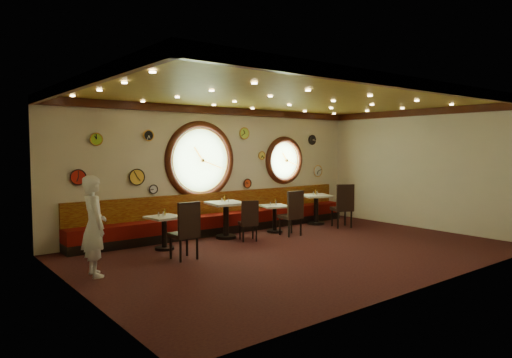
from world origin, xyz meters
The scene contains 50 objects.
floor centered at (0.00, 0.00, 0.00)m, with size 9.00×6.00×0.00m, color black.
ceiling centered at (0.00, 0.00, 3.20)m, with size 9.00×6.00×0.02m, color gold.
wall_back centered at (0.00, 3.00, 1.60)m, with size 9.00×0.02×3.20m, color beige.
wall_front centered at (0.00, -3.00, 1.60)m, with size 9.00×0.02×3.20m, color beige.
wall_left centered at (-4.50, 0.00, 1.60)m, with size 0.02×6.00×3.20m, color beige.
wall_right centered at (4.50, 0.00, 1.60)m, with size 0.02×6.00×3.20m, color beige.
molding_back centered at (0.00, 2.95, 3.11)m, with size 9.00×0.10×0.18m, color #351309.
molding_front centered at (0.00, -2.95, 3.11)m, with size 9.00×0.10×0.18m, color #351309.
molding_left centered at (-4.45, 0.00, 3.11)m, with size 0.10×6.00×0.18m, color #351309.
molding_right centered at (4.45, 0.00, 3.11)m, with size 0.10×6.00×0.18m, color #351309.
banquette_base centered at (0.00, 2.72, 0.10)m, with size 8.00×0.55×0.20m, color black.
banquette_seat centered at (0.00, 2.72, 0.35)m, with size 8.00×0.55×0.30m, color #590907.
banquette_back centered at (0.00, 2.94, 0.75)m, with size 8.00×0.10×0.55m, color #661408.
porthole_left_glass centered at (-0.60, 3.00, 1.85)m, with size 1.66×1.66×0.02m, color #9DD47F.
porthole_left_frame centered at (-0.60, 2.98, 1.85)m, with size 1.98×1.98×0.18m, color #351309.
porthole_left_ring centered at (-0.60, 2.95, 1.85)m, with size 1.61×1.61×0.03m, color gold.
porthole_right_glass centered at (2.20, 3.00, 1.80)m, with size 1.10×1.10×0.02m, color #9DD47F.
porthole_right_frame centered at (2.20, 2.98, 1.80)m, with size 1.38×1.38×0.18m, color #351309.
porthole_right_ring centered at (2.20, 2.95, 1.80)m, with size 1.09×1.09×0.03m, color gold.
wall_clock_0 centered at (0.85, 2.96, 1.20)m, with size 0.24×0.24×0.03m, color red.
wall_clock_1 centered at (-2.00, 2.96, 2.45)m, with size 0.24×0.24×0.03m, color black.
wall_clock_2 centered at (3.30, 2.96, 2.40)m, with size 0.28×0.28×0.03m, color black.
wall_clock_3 centered at (-1.90, 2.96, 1.20)m, with size 0.20×0.20×0.03m, color white.
wall_clock_4 centered at (1.35, 2.96, 1.95)m, with size 0.22×0.22×0.03m, color #FBEB53.
wall_clock_5 centered at (-2.30, 2.96, 1.50)m, with size 0.36×0.36×0.03m, color yellow.
wall_clock_6 centered at (-3.20, 2.96, 2.35)m, with size 0.26×0.26×0.03m, color #8AC828.
wall_clock_7 centered at (0.75, 2.96, 2.55)m, with size 0.30×0.30×0.03m, color #B4DF45.
wall_clock_8 centered at (-3.60, 2.96, 1.55)m, with size 0.32×0.32×0.03m, color red.
wall_clock_9 centered at (3.55, 2.96, 1.45)m, with size 0.34×0.34×0.03m, color white.
table_a centered at (-2.16, 1.90, 0.45)m, with size 0.72×0.72×0.72m.
table_b centered at (-0.44, 2.09, 0.55)m, with size 0.89×0.89×0.87m.
table_c centered at (0.97, 1.96, 0.44)m, with size 0.79×0.79×0.70m.
table_d centered at (2.70, 2.17, 0.53)m, with size 0.99×0.99×0.84m.
chair_a centered at (-2.24, 0.81, 0.65)m, with size 0.49×0.49×0.70m.
chair_b centered at (-0.22, 1.47, 0.55)m, with size 0.52×0.52×0.59m.
chair_c centered at (1.01, 1.31, 0.64)m, with size 0.50×0.50×0.69m.
chair_d centered at (2.86, 1.31, 0.68)m, with size 0.66×0.66×0.73m.
condiment_a_salt centered at (-2.27, 1.93, 0.76)m, with size 0.03×0.03×0.09m, color silver.
condiment_b_salt centered at (-0.48, 2.20, 0.92)m, with size 0.03×0.03×0.09m, color silver.
condiment_c_salt centered at (0.89, 2.03, 0.74)m, with size 0.03×0.03×0.09m, color silver.
condiment_d_salt centered at (2.64, 2.23, 0.89)m, with size 0.03×0.03×0.09m, color #BBBCC0.
condiment_a_pepper centered at (-2.18, 1.88, 0.77)m, with size 0.04×0.04×0.10m, color silver.
condiment_b_pepper centered at (-0.41, 2.02, 0.92)m, with size 0.03×0.03×0.09m, color silver.
condiment_c_pepper centered at (1.01, 1.95, 0.75)m, with size 0.04×0.04×0.11m, color silver.
condiment_d_pepper centered at (2.65, 2.11, 0.89)m, with size 0.04×0.04×0.11m, color silver.
condiment_a_bottle centered at (-2.11, 1.98, 0.79)m, with size 0.05×0.05×0.15m, color gold.
condiment_b_bottle centered at (-0.37, 2.25, 0.95)m, with size 0.05×0.05×0.16m, color gold.
condiment_c_bottle centered at (1.10, 2.09, 0.77)m, with size 0.05×0.05×0.15m, color gold.
condiment_d_bottle centered at (2.75, 2.26, 0.91)m, with size 0.05×0.05×0.14m, color gold.
waiter centered at (-4.00, 0.81, 0.86)m, with size 0.62×0.41×1.71m, color white.
Camera 1 is at (-6.53, -6.87, 2.18)m, focal length 32.00 mm.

